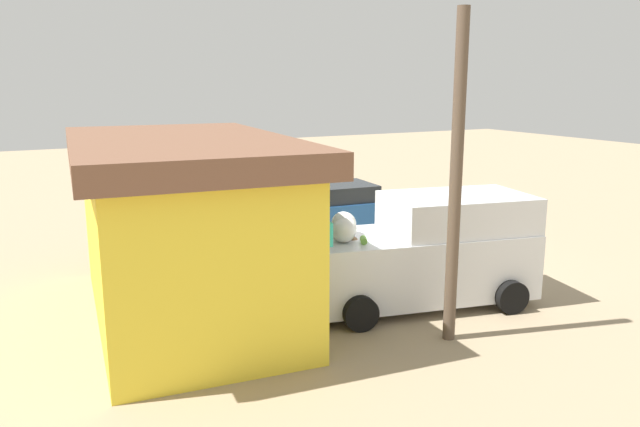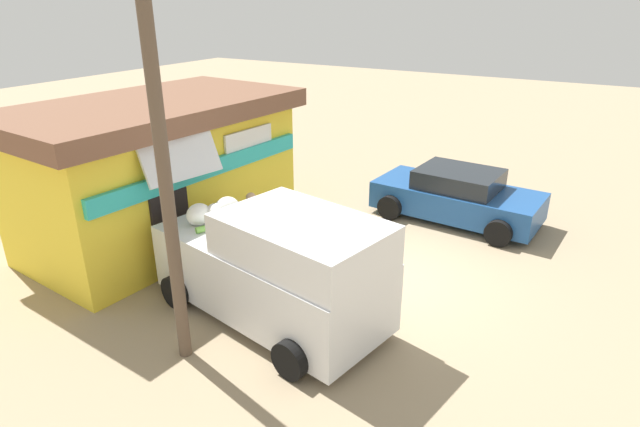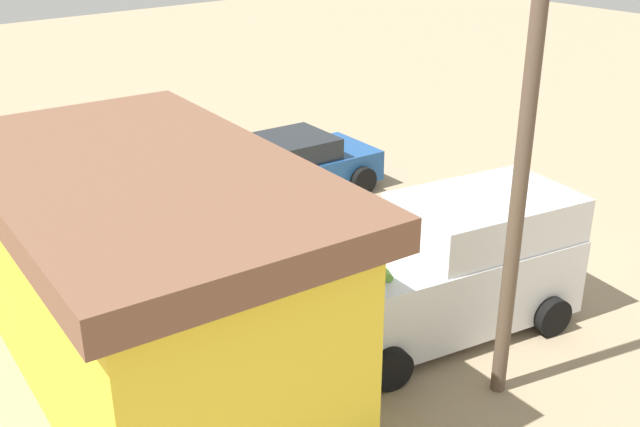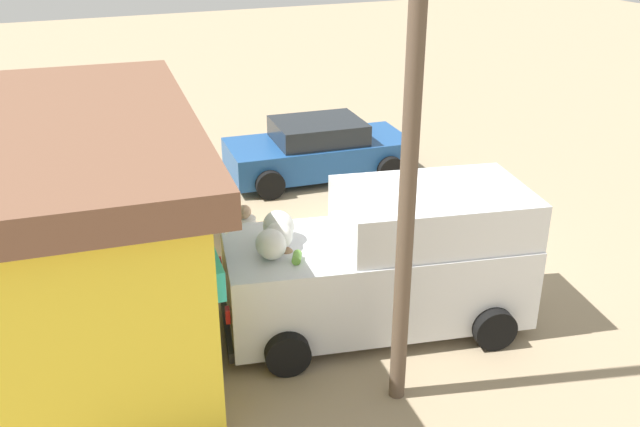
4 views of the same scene
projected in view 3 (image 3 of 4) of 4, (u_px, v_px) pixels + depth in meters
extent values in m
plane|color=#9E896B|center=(383.00, 254.00, 14.53)|extent=(60.00, 60.00, 0.00)
cube|color=yellow|center=(152.00, 294.00, 10.28)|extent=(6.17, 3.62, 2.83)
cube|color=#2DB7B2|center=(256.00, 227.00, 10.89)|extent=(5.62, 0.60, 0.36)
cube|color=black|center=(296.00, 320.00, 10.46)|extent=(0.90, 0.14, 2.00)
cube|color=white|center=(212.00, 181.00, 11.75)|extent=(1.50, 0.19, 0.60)
cube|color=brown|center=(141.00, 180.00, 9.63)|extent=(6.71, 4.17, 0.41)
cube|color=silver|center=(438.00, 284.00, 11.85)|extent=(2.64, 4.61, 1.22)
cube|color=silver|center=(485.00, 217.00, 11.82)|extent=(2.24, 2.98, 0.69)
cube|color=black|center=(549.00, 204.00, 12.40)|extent=(1.54, 0.38, 0.52)
cube|color=silver|center=(296.00, 202.00, 10.08)|extent=(1.72, 0.85, 1.10)
ellipsoid|color=silver|center=(360.00, 257.00, 10.94)|extent=(0.45, 0.37, 0.37)
ellipsoid|color=silver|center=(361.00, 266.00, 10.64)|extent=(0.49, 0.41, 0.41)
ellipsoid|color=silver|center=(353.00, 247.00, 11.13)|extent=(0.52, 0.44, 0.44)
cylinder|color=#5E9C40|center=(346.00, 257.00, 11.19)|extent=(0.27, 0.21, 0.14)
cylinder|color=#6BA93F|center=(387.00, 275.00, 10.69)|extent=(0.26, 0.21, 0.12)
cylinder|color=#70A231|center=(338.00, 258.00, 11.20)|extent=(0.23, 0.22, 0.11)
cylinder|color=#5DA636|center=(356.00, 264.00, 11.03)|extent=(0.22, 0.12, 0.10)
cube|color=black|center=(311.00, 351.00, 11.11)|extent=(1.72, 0.42, 0.16)
cube|color=red|center=(335.00, 340.00, 10.29)|extent=(0.15, 0.09, 0.20)
cube|color=red|center=(288.00, 294.00, 11.45)|extent=(0.15, 0.09, 0.20)
cylinder|color=black|center=(552.00, 316.00, 11.88)|extent=(0.34, 0.65, 0.62)
cylinder|color=black|center=(472.00, 264.00, 13.47)|extent=(0.34, 0.65, 0.62)
cylinder|color=black|center=(391.00, 369.00, 10.60)|extent=(0.34, 0.65, 0.62)
cylinder|color=black|center=(323.00, 305.00, 12.20)|extent=(0.34, 0.65, 0.62)
cube|color=#1E4C8C|center=(287.00, 172.00, 17.12)|extent=(2.10, 4.21, 0.68)
cube|color=#1E2328|center=(287.00, 148.00, 16.89)|extent=(1.72, 2.08, 0.46)
cylinder|color=black|center=(212.00, 181.00, 17.20)|extent=(0.27, 0.64, 0.62)
cylinder|color=black|center=(256.00, 209.00, 15.75)|extent=(0.27, 0.64, 0.62)
cylinder|color=black|center=(314.00, 157.00, 18.66)|extent=(0.27, 0.64, 0.62)
cylinder|color=black|center=(363.00, 181.00, 17.21)|extent=(0.27, 0.64, 0.62)
cylinder|color=#4C4C51|center=(302.00, 304.00, 12.05)|extent=(0.15, 0.15, 0.79)
cylinder|color=#4C4C51|center=(299.00, 293.00, 12.36)|extent=(0.15, 0.15, 0.79)
cylinder|color=silver|center=(300.00, 260.00, 11.94)|extent=(0.46, 0.46, 0.56)
sphere|color=tan|center=(300.00, 238.00, 11.78)|extent=(0.21, 0.21, 0.21)
cylinder|color=silver|center=(303.00, 267.00, 11.72)|extent=(0.09, 0.09, 0.53)
cylinder|color=silver|center=(298.00, 253.00, 12.15)|extent=(0.09, 0.09, 0.53)
cylinder|color=navy|center=(339.00, 338.00, 11.14)|extent=(0.15, 0.15, 0.81)
cylinder|color=navy|center=(358.00, 347.00, 10.93)|extent=(0.15, 0.15, 0.81)
cylinder|color=silver|center=(357.00, 299.00, 10.91)|extent=(0.44, 0.68, 0.66)
sphere|color=#8C6647|center=(369.00, 274.00, 10.96)|extent=(0.22, 0.22, 0.22)
cylinder|color=silver|center=(352.00, 292.00, 11.20)|extent=(0.09, 0.09, 0.55)
cylinder|color=silver|center=(379.00, 303.00, 10.91)|extent=(0.09, 0.09, 0.55)
ellipsoid|color=silver|center=(272.00, 362.00, 10.85)|extent=(0.86, 0.93, 0.49)
cylinder|color=#4F9146|center=(252.00, 368.00, 11.02)|extent=(0.29, 0.29, 0.13)
cylinder|color=#6AAD36|center=(287.00, 381.00, 10.77)|extent=(0.33, 0.27, 0.11)
cylinder|color=#59A241|center=(282.00, 376.00, 10.85)|extent=(0.29, 0.24, 0.13)
cylinder|color=olive|center=(263.00, 359.00, 11.24)|extent=(0.24, 0.28, 0.12)
cylinder|color=silver|center=(247.00, 258.00, 14.01)|extent=(0.30, 0.30, 0.33)
cylinder|color=brown|center=(517.00, 214.00, 9.64)|extent=(0.20, 0.20, 5.30)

